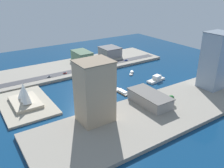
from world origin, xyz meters
TOP-DOWN VIEW (x-y plane):
  - ground_plane at (0.00, 0.00)m, footprint 440.00×440.00m
  - quay_west at (-79.06, 0.00)m, footprint 70.00×240.00m
  - quay_east at (79.06, 0.00)m, footprint 70.00×240.00m
  - peninsula_point at (5.39, 98.18)m, footprint 73.34×46.88m
  - road_strip at (59.74, 0.00)m, footprint 12.78×228.00m
  - barge_flat_brown at (-23.20, 2.52)m, footprint 23.16×8.47m
  - yacht_sleek_gray at (16.44, -41.87)m, footprint 12.56×12.59m
  - ferry_green_doubledeck at (23.81, 23.71)m, footprint 18.00×17.80m
  - water_taxi_orange at (-13.37, 42.37)m, footprint 11.64×12.00m
  - ferry_white_commuter at (-19.48, -52.04)m, footprint 12.50×27.46m
  - terminal_long_green at (90.52, -6.99)m, footprint 34.97×21.56m
  - warehouse_low_gray at (92.06, -56.90)m, footprint 30.86×27.85m
  - apartment_midrise_tan at (-60.26, 56.60)m, footprint 24.05×28.64m
  - tower_tall_glass at (-71.66, -85.82)m, footprint 24.01×25.95m
  - carpark_squat_concrete at (-63.49, -1.59)m, footprint 45.02×21.88m
  - pickup_red at (57.53, 34.47)m, footprint 2.13×5.09m
  - suv_black at (57.28, 2.11)m, footprint 2.01×5.21m
  - sedan_silver at (56.52, 55.59)m, footprint 2.06×4.80m
  - taxi_yellow_cab at (61.53, -26.42)m, footprint 2.15×5.26m
  - hatchback_blue at (57.99, -63.50)m, footprint 1.95×5.17m
  - traffic_light_waterfront at (52.31, 0.92)m, footprint 0.36×0.36m
  - opera_landmark at (5.32, 98.18)m, footprint 38.07×25.32m
  - park_tree_cluster at (-70.93, -10.92)m, footprint 15.58×22.53m

SIDE VIEW (x-z plane):
  - ground_plane at x=0.00m, z-range 0.00..0.00m
  - peninsula_point at x=5.39m, z-range 0.00..2.00m
  - barge_flat_brown at x=-23.20m, z-range -0.33..2.56m
  - yacht_sleek_gray at x=16.44m, z-range -0.51..3.00m
  - water_taxi_orange at x=-13.37m, z-range -0.46..3.45m
  - quay_west at x=-79.06m, z-range 0.00..3.31m
  - quay_east at x=79.06m, z-range 0.00..3.31m
  - ferry_green_doubledeck at x=23.81m, z-range -0.86..5.38m
  - ferry_white_commuter at x=-19.48m, z-range -1.03..5.90m
  - road_strip at x=59.74m, z-range 3.31..3.46m
  - pickup_red at x=57.53m, z-range 3.45..4.93m
  - suv_black at x=57.28m, z-range 3.46..4.93m
  - taxi_yellow_cab at x=61.53m, z-range 3.46..4.94m
  - sedan_silver at x=56.52m, z-range 3.44..5.03m
  - hatchback_blue at x=57.99m, z-range 3.45..5.05m
  - traffic_light_waterfront at x=52.31m, z-range 4.40..10.90m
  - carpark_squat_concrete at x=-63.49m, z-range 3.34..14.16m
  - park_tree_cluster at x=-70.93m, z-range 4.44..13.23m
  - opera_landmark at x=5.32m, z-range -2.23..20.46m
  - warehouse_low_gray at x=92.06m, z-range 3.34..17.54m
  - terminal_long_green at x=90.52m, z-range 3.34..18.88m
  - apartment_midrise_tan at x=-60.26m, z-range 3.34..55.94m
  - tower_tall_glass at x=-71.66m, z-range 3.34..64.52m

